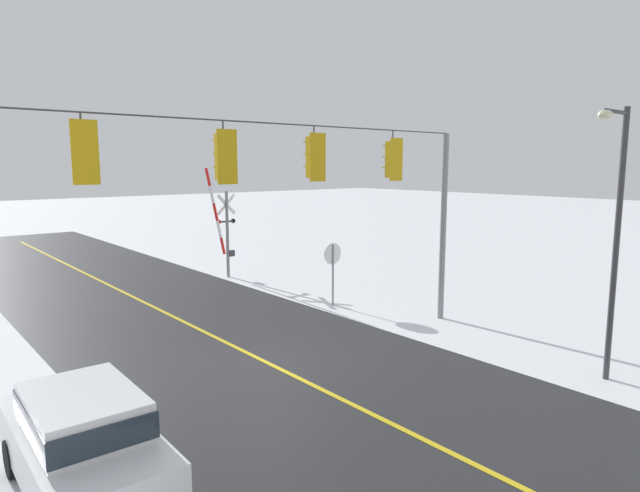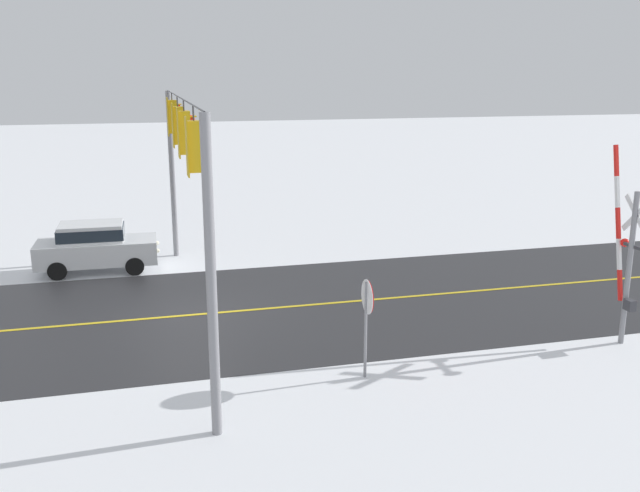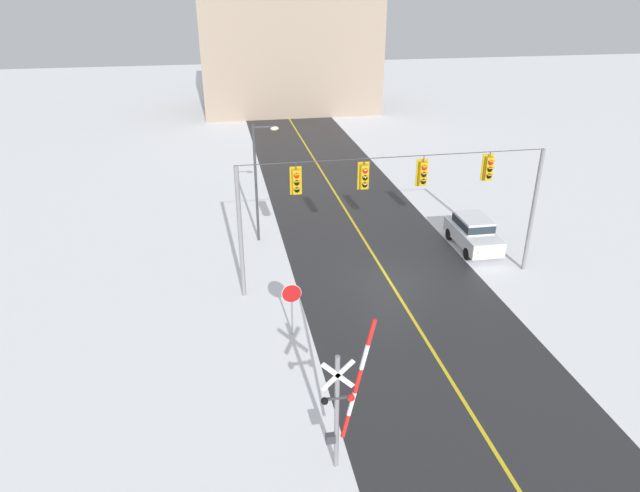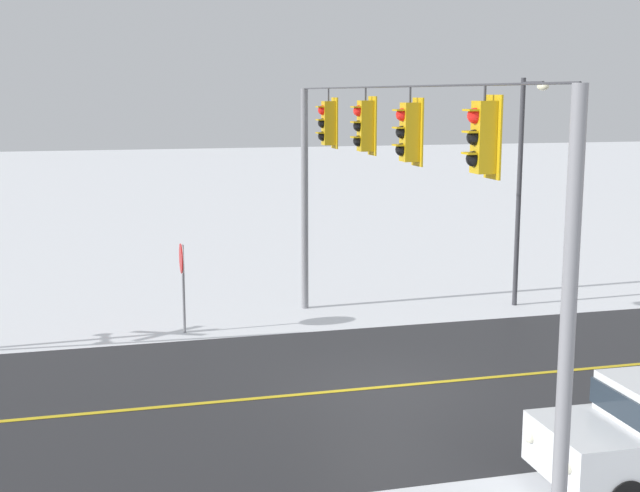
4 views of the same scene
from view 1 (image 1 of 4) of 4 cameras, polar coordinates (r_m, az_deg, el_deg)
name	(u,v)px [view 1 (image 1 of 4)]	position (r m, az deg, el deg)	size (l,w,h in m)	color
ground_plane	(271,365)	(14.69, -5.12, -12.24)	(160.00, 160.00, 0.00)	white
road_asphalt	(462,459)	(10.74, 14.63, -20.66)	(9.00, 80.00, 0.01)	#28282B
lane_centre_line	(463,459)	(10.74, 14.63, -20.64)	(0.14, 72.00, 0.01)	gold
signal_span	(270,195)	(13.80, -5.25, 5.33)	(14.20, 0.47, 6.22)	gray
stop_sign	(333,260)	(20.15, 1.32, -1.48)	(0.80, 0.09, 2.35)	gray
railroad_crossing	(225,227)	(25.62, -9.85, 1.92)	(1.54, 0.31, 5.06)	gray
parked_car_white	(83,438)	(9.78, -23.45, -17.90)	(1.88, 4.23, 1.74)	white
streetlamp_near	(614,220)	(14.42, 28.34, 2.40)	(1.39, 0.28, 6.50)	#38383D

